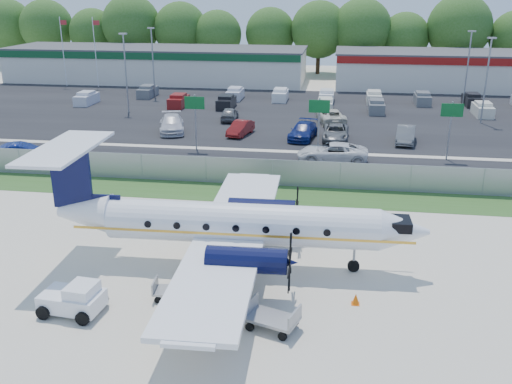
# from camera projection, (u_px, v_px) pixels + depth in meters

# --- Properties ---
(ground) EXTENTS (170.00, 170.00, 0.00)m
(ground) POSITION_uv_depth(u_px,v_px,m) (239.00, 273.00, 29.40)
(ground) COLOR beige
(ground) RESTS_ON ground
(grass_verge) EXTENTS (170.00, 4.00, 0.02)m
(grass_verge) POSITION_uv_depth(u_px,v_px,m) (268.00, 194.00, 40.58)
(grass_verge) COLOR #2D561E
(grass_verge) RESTS_ON ground
(access_road) EXTENTS (170.00, 8.00, 0.02)m
(access_road) POSITION_uv_depth(u_px,v_px,m) (279.00, 166.00, 47.10)
(access_road) COLOR black
(access_road) RESTS_ON ground
(parking_lot) EXTENTS (170.00, 32.00, 0.02)m
(parking_lot) POSITION_uv_depth(u_px,v_px,m) (298.00, 114.00, 66.66)
(parking_lot) COLOR black
(parking_lot) RESTS_ON ground
(perimeter_fence) EXTENTS (120.00, 0.06, 1.99)m
(perimeter_fence) POSITION_uv_depth(u_px,v_px,m) (272.00, 172.00, 42.11)
(perimeter_fence) COLOR gray
(perimeter_fence) RESTS_ON ground
(building_west) EXTENTS (46.40, 12.40, 5.24)m
(building_west) POSITION_uv_depth(u_px,v_px,m) (157.00, 64.00, 89.56)
(building_west) COLOR silver
(building_west) RESTS_ON ground
(building_east) EXTENTS (44.40, 12.40, 5.24)m
(building_east) POSITION_uv_depth(u_px,v_px,m) (489.00, 70.00, 82.66)
(building_east) COLOR silver
(building_east) RESTS_ON ground
(sign_left) EXTENTS (1.80, 0.26, 5.00)m
(sign_left) POSITION_uv_depth(u_px,v_px,m) (195.00, 110.00, 50.63)
(sign_left) COLOR gray
(sign_left) RESTS_ON ground
(sign_mid) EXTENTS (1.80, 0.26, 5.00)m
(sign_mid) POSITION_uv_depth(u_px,v_px,m) (319.00, 114.00, 49.11)
(sign_mid) COLOR gray
(sign_mid) RESTS_ON ground
(sign_right) EXTENTS (1.80, 0.26, 5.00)m
(sign_right) POSITION_uv_depth(u_px,v_px,m) (451.00, 118.00, 47.59)
(sign_right) COLOR gray
(sign_right) RESTS_ON ground
(flagpole_west) EXTENTS (1.06, 0.12, 10.00)m
(flagpole_west) POSITION_uv_depth(u_px,v_px,m) (63.00, 48.00, 83.69)
(flagpole_west) COLOR white
(flagpole_west) RESTS_ON ground
(flagpole_east) EXTENTS (1.06, 0.12, 10.00)m
(flagpole_east) POSITION_uv_depth(u_px,v_px,m) (96.00, 48.00, 83.00)
(flagpole_east) COLOR white
(flagpole_east) RESTS_ON ground
(light_pole_nw) EXTENTS (0.90, 0.35, 9.09)m
(light_pole_nw) POSITION_uv_depth(u_px,v_px,m) (125.00, 67.00, 65.79)
(light_pole_nw) COLOR gray
(light_pole_nw) RESTS_ON ground
(light_pole_ne) EXTENTS (0.90, 0.35, 9.09)m
(light_pole_ne) POSITION_uv_depth(u_px,v_px,m) (487.00, 75.00, 60.28)
(light_pole_ne) COLOR gray
(light_pole_ne) RESTS_ON ground
(light_pole_sw) EXTENTS (0.90, 0.35, 9.09)m
(light_pole_sw) POSITION_uv_depth(u_px,v_px,m) (153.00, 58.00, 75.11)
(light_pole_sw) COLOR gray
(light_pole_sw) RESTS_ON ground
(light_pole_se) EXTENTS (0.90, 0.35, 9.09)m
(light_pole_se) POSITION_uv_depth(u_px,v_px,m) (468.00, 63.00, 69.59)
(light_pole_se) COLOR gray
(light_pole_se) RESTS_ON ground
(tree_line) EXTENTS (112.00, 6.00, 14.00)m
(tree_line) POSITION_uv_depth(u_px,v_px,m) (314.00, 73.00, 98.33)
(tree_line) COLOR #2B5519
(tree_line) RESTS_ON ground
(aircraft) EXTENTS (19.97, 19.72, 6.21)m
(aircraft) POSITION_uv_depth(u_px,v_px,m) (234.00, 223.00, 29.41)
(aircraft) COLOR white
(aircraft) RESTS_ON ground
(pushback_tug) EXTENTS (2.84, 2.16, 1.46)m
(pushback_tug) POSITION_uv_depth(u_px,v_px,m) (75.00, 299.00, 25.56)
(pushback_tug) COLOR white
(pushback_tug) RESTS_ON ground
(baggage_cart_near) EXTENTS (1.84, 1.19, 0.93)m
(baggage_cart_near) POSITION_uv_depth(u_px,v_px,m) (173.00, 290.00, 26.82)
(baggage_cart_near) COLOR gray
(baggage_cart_near) RESTS_ON ground
(baggage_cart_far) EXTENTS (2.51, 1.96, 1.16)m
(baggage_cart_far) POSITION_uv_depth(u_px,v_px,m) (272.00, 318.00, 24.39)
(baggage_cart_far) COLOR gray
(baggage_cart_far) RESTS_ON ground
(cone_nose) EXTENTS (0.38, 0.38, 0.54)m
(cone_nose) POSITION_uv_depth(u_px,v_px,m) (356.00, 299.00, 26.39)
(cone_nose) COLOR #E65A07
(cone_nose) RESTS_ON ground
(cone_starboard_wing) EXTENTS (0.35, 0.35, 0.50)m
(cone_starboard_wing) POSITION_uv_depth(u_px,v_px,m) (261.00, 184.00, 41.94)
(cone_starboard_wing) COLOR #E65A07
(cone_starboard_wing) RESTS_ON ground
(road_car_west) EXTENTS (5.42, 3.51, 1.69)m
(road_car_west) POSITION_uv_depth(u_px,v_px,m) (24.00, 163.00, 47.90)
(road_car_west) COLOR navy
(road_car_west) RESTS_ON ground
(road_car_mid) EXTENTS (5.96, 2.84, 1.64)m
(road_car_mid) POSITION_uv_depth(u_px,v_px,m) (332.00, 162.00, 48.17)
(road_car_mid) COLOR silver
(road_car_mid) RESTS_ON ground
(parked_car_a) EXTENTS (3.94, 6.29, 1.70)m
(parked_car_a) POSITION_uv_depth(u_px,v_px,m) (172.00, 132.00, 58.20)
(parked_car_a) COLOR silver
(parked_car_a) RESTS_ON ground
(parked_car_b) EXTENTS (2.35, 4.51, 1.41)m
(parked_car_b) POSITION_uv_depth(u_px,v_px,m) (241.00, 135.00, 57.03)
(parked_car_b) COLOR maroon
(parked_car_b) RESTS_ON ground
(parked_car_c) EXTENTS (2.91, 5.63, 1.56)m
(parked_car_c) POSITION_uv_depth(u_px,v_px,m) (303.00, 139.00, 55.61)
(parked_car_c) COLOR navy
(parked_car_c) RESTS_ON ground
(parked_car_d) EXTENTS (2.52, 5.25, 1.44)m
(parked_car_d) POSITION_uv_depth(u_px,v_px,m) (335.00, 140.00, 55.25)
(parked_car_d) COLOR #595B5E
(parked_car_d) RESTS_ON ground
(parked_car_e) EXTENTS (2.28, 4.96, 1.58)m
(parked_car_e) POSITION_uv_depth(u_px,v_px,m) (405.00, 143.00, 54.18)
(parked_car_e) COLOR #595B5E
(parked_car_e) RESTS_ON ground
(parked_car_f) EXTENTS (2.05, 4.41, 1.46)m
(parked_car_f) POSITION_uv_depth(u_px,v_px,m) (230.00, 120.00, 63.36)
(parked_car_f) COLOR #595B5E
(parked_car_f) RESTS_ON ground
(parked_car_g) EXTENTS (3.80, 6.04, 1.56)m
(parked_car_g) POSITION_uv_depth(u_px,v_px,m) (330.00, 123.00, 62.16)
(parked_car_g) COLOR beige
(parked_car_g) RESTS_ON ground
(far_parking_rows) EXTENTS (56.00, 10.00, 1.60)m
(far_parking_rows) POSITION_uv_depth(u_px,v_px,m) (302.00, 106.00, 71.32)
(far_parking_rows) COLOR gray
(far_parking_rows) RESTS_ON ground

